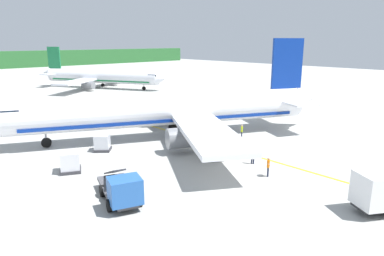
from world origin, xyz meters
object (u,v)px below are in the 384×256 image
(airliner_mid_apron, at_px, (100,77))
(crew_loader_right, at_px, (268,165))
(cargo_container_near, at_px, (214,150))
(crew_marshaller, at_px, (242,130))
(cargo_container_far, at_px, (70,162))
(crew_loader_left, at_px, (253,154))
(cargo_container_mid, at_px, (102,143))
(airliner_foreground, at_px, (170,110))
(service_truck_fuel, at_px, (122,189))

(airliner_mid_apron, bearing_deg, crew_loader_right, -106.19)
(crew_loader_right, bearing_deg, cargo_container_near, 91.65)
(cargo_container_near, distance_m, crew_marshaller, 8.68)
(airliner_mid_apron, relative_size, crew_marshaller, 19.25)
(cargo_container_far, xyz_separation_m, crew_loader_left, (13.77, -10.00, 0.08))
(cargo_container_mid, distance_m, crew_marshaller, 16.48)
(crew_loader_right, bearing_deg, airliner_foreground, 82.82)
(cargo_container_far, relative_size, crew_loader_right, 1.37)
(crew_loader_right, bearing_deg, crew_marshaller, 49.84)
(airliner_mid_apron, height_order, crew_loader_right, airliner_mid_apron)
(cargo_container_near, xyz_separation_m, cargo_container_far, (-11.97, 6.56, -0.02))
(service_truck_fuel, bearing_deg, crew_loader_right, -18.38)
(airliner_foreground, relative_size, airliner_mid_apron, 1.20)
(cargo_container_near, xyz_separation_m, crew_marshaller, (8.12, 3.07, 0.04))
(cargo_container_near, relative_size, cargo_container_mid, 0.93)
(airliner_mid_apron, bearing_deg, cargo_container_mid, -118.41)
(airliner_foreground, distance_m, cargo_container_far, 14.64)
(cargo_container_near, height_order, crew_loader_left, cargo_container_near)
(crew_loader_right, bearing_deg, cargo_container_far, 133.29)
(service_truck_fuel, height_order, cargo_container_mid, service_truck_fuel)
(cargo_container_mid, bearing_deg, crew_marshaller, -25.74)
(cargo_container_mid, distance_m, crew_loader_right, 17.94)
(airliner_mid_apron, xyz_separation_m, cargo_container_near, (-18.56, -56.94, -1.92))
(crew_loader_left, bearing_deg, crew_marshaller, 45.81)
(airliner_mid_apron, xyz_separation_m, service_truck_fuel, (-30.60, -59.22, -1.70))
(airliner_foreground, height_order, crew_marshaller, airliner_foreground)
(airliner_foreground, height_order, crew_loader_right, airliner_foreground)
(airliner_mid_apron, bearing_deg, airliner_foreground, -109.04)
(cargo_container_far, height_order, crew_marshaller, cargo_container_far)
(service_truck_fuel, distance_m, cargo_container_mid, 13.59)
(airliner_foreground, relative_size, service_truck_fuel, 5.96)
(service_truck_fuel, height_order, crew_loader_right, service_truck_fuel)
(crew_loader_left, relative_size, crew_loader_right, 0.99)
(cargo_container_mid, bearing_deg, airliner_mid_apron, 61.59)
(cargo_container_near, xyz_separation_m, cargo_container_mid, (-6.72, 10.22, -0.08))
(airliner_mid_apron, height_order, cargo_container_far, airliner_mid_apron)
(cargo_container_mid, bearing_deg, cargo_container_near, -56.69)
(cargo_container_mid, height_order, cargo_container_far, cargo_container_far)
(service_truck_fuel, bearing_deg, cargo_container_mid, 66.94)
(cargo_container_mid, distance_m, cargo_container_far, 6.40)
(service_truck_fuel, distance_m, cargo_container_near, 12.26)
(cargo_container_mid, height_order, crew_marshaller, cargo_container_mid)
(cargo_container_near, bearing_deg, crew_loader_left, -62.32)
(cargo_container_near, height_order, cargo_container_mid, cargo_container_near)
(crew_marshaller, bearing_deg, cargo_container_mid, 154.26)
(crew_loader_left, bearing_deg, airliner_foreground, 88.35)
(cargo_container_near, distance_m, crew_loader_left, 3.88)
(cargo_container_near, bearing_deg, service_truck_fuel, -169.29)
(airliner_foreground, distance_m, cargo_container_near, 10.00)
(airliner_mid_apron, height_order, crew_loader_left, airliner_mid_apron)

